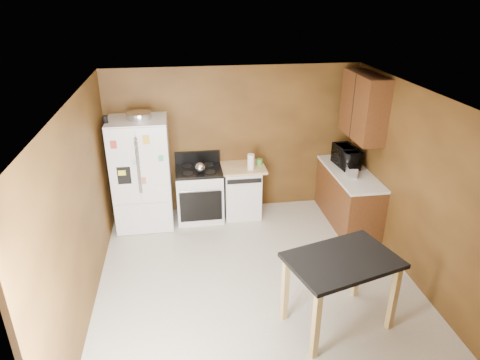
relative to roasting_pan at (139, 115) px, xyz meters
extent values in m
plane|color=beige|center=(1.51, -1.90, -1.85)|extent=(4.50, 4.50, 0.00)
plane|color=white|center=(1.51, -1.90, 0.65)|extent=(4.50, 4.50, 0.00)
plane|color=brown|center=(1.51, 0.35, -0.60)|extent=(4.20, 0.00, 4.20)
plane|color=brown|center=(1.51, -4.15, -0.60)|extent=(4.20, 0.00, 4.20)
plane|color=brown|center=(-0.59, -1.90, -0.60)|extent=(0.00, 4.50, 4.50)
plane|color=brown|center=(3.61, -1.90, -0.60)|extent=(0.00, 4.50, 4.50)
cylinder|color=silver|center=(0.00, 0.00, 0.00)|extent=(0.39, 0.39, 0.10)
cylinder|color=black|center=(-0.47, -0.16, 0.01)|extent=(0.07, 0.07, 0.11)
sphere|color=silver|center=(0.89, -0.12, -0.86)|extent=(0.17, 0.17, 0.17)
cylinder|color=white|center=(1.73, -0.08, -0.83)|extent=(0.15, 0.15, 0.26)
cylinder|color=green|center=(1.90, 0.07, -0.91)|extent=(0.10, 0.10, 0.11)
cube|color=silver|center=(3.24, -0.61, -0.86)|extent=(0.18, 0.25, 0.17)
imported|color=black|center=(3.32, -0.18, -0.80)|extent=(0.42, 0.58, 0.30)
cube|color=white|center=(-0.04, -0.02, -0.95)|extent=(0.90, 0.75, 1.80)
cube|color=white|center=(-0.26, -0.41, -0.67)|extent=(0.43, 0.02, 1.20)
cube|color=white|center=(0.19, -0.41, -0.67)|extent=(0.43, 0.02, 1.20)
cube|color=white|center=(-0.04, -0.41, -1.57)|extent=(0.88, 0.02, 0.54)
cube|color=black|center=(-0.26, -0.42, -0.80)|extent=(0.20, 0.01, 0.28)
cylinder|color=silver|center=(-0.05, -0.44, -0.65)|extent=(0.02, 0.02, 0.90)
cylinder|color=silver|center=(-0.02, -0.44, -0.65)|extent=(0.02, 0.02, 0.90)
cube|color=#B83A2B|center=(-0.36, -0.44, -0.30)|extent=(0.09, 0.00, 0.12)
cube|color=gold|center=(0.11, -0.44, -0.25)|extent=(0.10, 0.00, 0.13)
cube|color=#3FB269|center=(0.30, -0.44, -0.55)|extent=(0.07, 0.00, 0.09)
cube|color=yellow|center=(-0.29, -0.44, -0.75)|extent=(0.11, 0.00, 0.08)
cube|color=#CF685C|center=(0.01, -0.44, -0.90)|extent=(0.08, 0.00, 0.11)
cube|color=white|center=(0.26, -0.44, -1.05)|extent=(0.09, 0.00, 0.10)
cube|color=#89CEC1|center=(-0.09, -0.44, -0.60)|extent=(0.07, 0.00, 0.07)
cube|color=white|center=(0.87, 0.03, -1.42)|extent=(0.76, 0.65, 0.85)
cube|color=black|center=(0.87, 0.03, -0.97)|extent=(0.76, 0.65, 0.05)
cube|color=black|center=(0.87, 0.32, -0.85)|extent=(0.76, 0.06, 0.20)
cube|color=black|center=(0.87, -0.31, -1.47)|extent=(0.68, 0.02, 0.52)
cylinder|color=silver|center=(0.87, -0.32, -1.18)|extent=(0.62, 0.02, 0.02)
cylinder|color=black|center=(0.69, 0.19, -0.94)|extent=(0.17, 0.17, 0.02)
cylinder|color=black|center=(1.05, 0.19, -0.94)|extent=(0.17, 0.17, 0.02)
cylinder|color=black|center=(0.69, -0.13, -0.94)|extent=(0.17, 0.17, 0.02)
cylinder|color=black|center=(1.05, -0.13, -0.94)|extent=(0.17, 0.17, 0.02)
cube|color=white|center=(1.59, 0.05, -1.42)|extent=(0.60, 0.60, 0.85)
cube|color=black|center=(1.59, -0.26, -1.09)|extent=(0.56, 0.02, 0.07)
cube|color=tan|center=(1.59, 0.05, -0.98)|extent=(0.78, 0.62, 0.04)
cube|color=brown|center=(3.31, -0.45, -1.42)|extent=(0.60, 1.55, 0.86)
cube|color=white|center=(3.31, -0.45, -0.97)|extent=(0.63, 1.58, 0.04)
cube|color=brown|center=(3.44, -0.35, 0.10)|extent=(0.35, 1.05, 1.00)
cube|color=black|center=(3.26, -0.35, 0.10)|extent=(0.01, 0.01, 1.00)
cube|color=black|center=(2.30, -2.76, -0.96)|extent=(1.37, 1.10, 0.05)
cube|color=tan|center=(1.71, -2.59, -1.42)|extent=(0.09, 0.09, 0.86)
cube|color=tan|center=(2.71, -2.30, -1.42)|extent=(0.09, 0.09, 0.86)
cube|color=tan|center=(1.89, -3.21, -1.42)|extent=(0.09, 0.09, 0.86)
cube|color=tan|center=(2.89, -2.92, -1.42)|extent=(0.09, 0.09, 0.86)
camera|label=1|loc=(0.61, -6.47, 1.79)|focal=32.00mm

